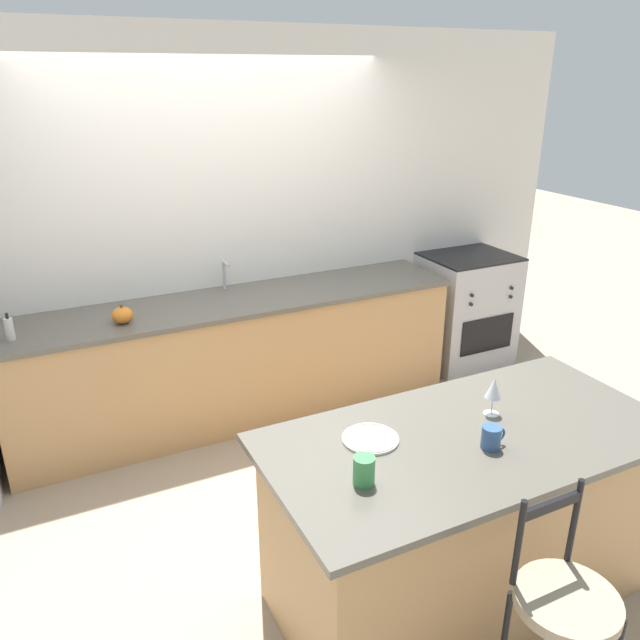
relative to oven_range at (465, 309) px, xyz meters
name	(u,v)px	position (x,y,z in m)	size (l,w,h in m)	color
ground_plane	(259,437)	(-2.07, -0.40, -0.48)	(18.00, 18.00, 0.00)	tan
wall_back	(217,227)	(-2.07, 0.32, 0.87)	(6.00, 0.07, 2.70)	silver
back_counter	(238,357)	(-2.07, -0.01, -0.02)	(3.21, 0.70, 0.91)	tan
sink_faucet	(225,272)	(-2.07, 0.19, 0.57)	(0.02, 0.13, 0.22)	#ADAFB5
kitchen_island	(462,517)	(-1.70, -2.14, -0.03)	(1.85, 0.91, 0.90)	tan
oven_range	(465,309)	(0.00, 0.00, 0.00)	(0.73, 0.62, 0.96)	#B7B7BC
bar_stool_near	(561,623)	(-1.83, -2.86, 0.09)	(0.37, 0.37, 1.06)	black
dinner_plate	(370,438)	(-2.12, -1.98, 0.43)	(0.25, 0.25, 0.02)	beige
wine_glass	(494,389)	(-1.50, -2.04, 0.56)	(0.08, 0.08, 0.19)	white
coffee_mug	(492,437)	(-1.69, -2.26, 0.47)	(0.12, 0.08, 0.10)	#335689
tumbler_cup	(364,470)	(-2.30, -2.24, 0.48)	(0.09, 0.09, 0.12)	#3D934C
pumpkin_decoration	(122,315)	(-2.85, -0.14, 0.48)	(0.13, 0.13, 0.13)	orange
soap_bottle	(9,329)	(-3.49, -0.13, 0.50)	(0.05, 0.05, 0.17)	silver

